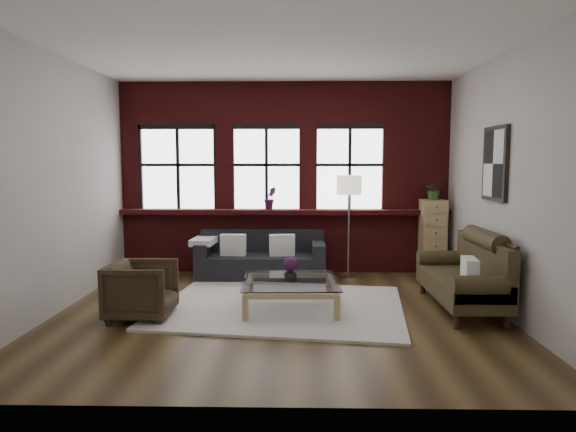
{
  "coord_description": "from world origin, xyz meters",
  "views": [
    {
      "loc": [
        0.24,
        -6.24,
        1.86
      ],
      "look_at": [
        0.1,
        0.6,
        1.15
      ],
      "focal_mm": 32.0,
      "sensor_mm": 36.0,
      "label": 1
    }
  ],
  "objects_px": {
    "coffee_table": "(290,295)",
    "drawer_chest": "(433,238)",
    "vintage_settee": "(461,272)",
    "dark_sofa": "(261,256)",
    "vase": "(290,274)",
    "armchair": "(142,290)",
    "floor_lamp": "(349,222)"
  },
  "relations": [
    {
      "from": "coffee_table",
      "to": "drawer_chest",
      "type": "xyz_separation_m",
      "value": [
        2.31,
        2.04,
        0.44
      ]
    },
    {
      "from": "vase",
      "to": "vintage_settee",
      "type": "bearing_deg",
      "value": 1.86
    },
    {
      "from": "armchair",
      "to": "coffee_table",
      "type": "distance_m",
      "value": 1.82
    },
    {
      "from": "dark_sofa",
      "to": "vintage_settee",
      "type": "height_order",
      "value": "vintage_settee"
    },
    {
      "from": "armchair",
      "to": "drawer_chest",
      "type": "relative_size",
      "value": 0.6
    },
    {
      "from": "floor_lamp",
      "to": "drawer_chest",
      "type": "bearing_deg",
      "value": 7.43
    },
    {
      "from": "dark_sofa",
      "to": "vintage_settee",
      "type": "relative_size",
      "value": 1.11
    },
    {
      "from": "coffee_table",
      "to": "vase",
      "type": "bearing_deg",
      "value": 135.0
    },
    {
      "from": "armchair",
      "to": "floor_lamp",
      "type": "distance_m",
      "value": 3.55
    },
    {
      "from": "drawer_chest",
      "to": "vase",
      "type": "bearing_deg",
      "value": -138.52
    },
    {
      "from": "dark_sofa",
      "to": "vintage_settee",
      "type": "xyz_separation_m",
      "value": [
        2.66,
        -1.72,
        0.12
      ]
    },
    {
      "from": "coffee_table",
      "to": "floor_lamp",
      "type": "distance_m",
      "value": 2.19
    },
    {
      "from": "dark_sofa",
      "to": "armchair",
      "type": "bearing_deg",
      "value": -120.19
    },
    {
      "from": "armchair",
      "to": "floor_lamp",
      "type": "relative_size",
      "value": 0.42
    },
    {
      "from": "dark_sofa",
      "to": "floor_lamp",
      "type": "relative_size",
      "value": 1.13
    },
    {
      "from": "floor_lamp",
      "to": "armchair",
      "type": "bearing_deg",
      "value": -139.95
    },
    {
      "from": "dark_sofa",
      "to": "coffee_table",
      "type": "height_order",
      "value": "dark_sofa"
    },
    {
      "from": "coffee_table",
      "to": "floor_lamp",
      "type": "height_order",
      "value": "floor_lamp"
    },
    {
      "from": "drawer_chest",
      "to": "dark_sofa",
      "type": "bearing_deg",
      "value": -174.91
    },
    {
      "from": "drawer_chest",
      "to": "vintage_settee",
      "type": "bearing_deg",
      "value": -94.31
    },
    {
      "from": "vintage_settee",
      "to": "coffee_table",
      "type": "relative_size",
      "value": 1.55
    },
    {
      "from": "vintage_settee",
      "to": "floor_lamp",
      "type": "distance_m",
      "value": 2.22
    },
    {
      "from": "vintage_settee",
      "to": "dark_sofa",
      "type": "bearing_deg",
      "value": 147.11
    },
    {
      "from": "vase",
      "to": "floor_lamp",
      "type": "relative_size",
      "value": 0.09
    },
    {
      "from": "drawer_chest",
      "to": "floor_lamp",
      "type": "bearing_deg",
      "value": -172.57
    },
    {
      "from": "dark_sofa",
      "to": "floor_lamp",
      "type": "distance_m",
      "value": 1.51
    },
    {
      "from": "armchair",
      "to": "vase",
      "type": "relative_size",
      "value": 4.57
    },
    {
      "from": "armchair",
      "to": "floor_lamp",
      "type": "bearing_deg",
      "value": -50.06
    },
    {
      "from": "vintage_settee",
      "to": "floor_lamp",
      "type": "height_order",
      "value": "floor_lamp"
    },
    {
      "from": "dark_sofa",
      "to": "floor_lamp",
      "type": "height_order",
      "value": "floor_lamp"
    },
    {
      "from": "vintage_settee",
      "to": "vase",
      "type": "relative_size",
      "value": 11.05
    },
    {
      "from": "vase",
      "to": "drawer_chest",
      "type": "bearing_deg",
      "value": 41.48
    }
  ]
}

